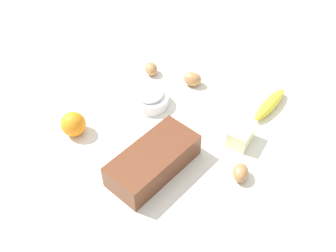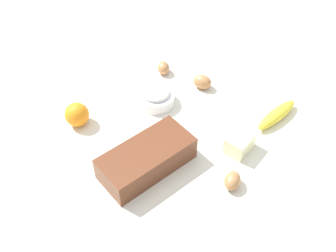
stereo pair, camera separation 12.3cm
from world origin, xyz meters
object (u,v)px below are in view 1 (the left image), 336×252
object	(u,v)px
egg_beside_bowl	(151,69)
orange_fruit	(73,124)
banana	(270,104)
butter_block	(241,135)
flour_bowl	(150,98)
loaf_pan	(153,160)
egg_loose	(192,79)
egg_near_butter	(240,173)

from	to	relation	value
egg_beside_bowl	orange_fruit	bearing A→B (deg)	-5.04
banana	butter_block	world-z (taller)	butter_block
flour_bowl	butter_block	size ratio (longest dim) A/B	1.40
banana	loaf_pan	bearing A→B (deg)	-23.07
flour_bowl	orange_fruit	size ratio (longest dim) A/B	1.59
egg_loose	egg_near_butter	bearing A→B (deg)	49.12
egg_loose	egg_beside_bowl	bearing A→B (deg)	-79.73
flour_bowl	banana	world-z (taller)	flour_bowl
flour_bowl	egg_near_butter	world-z (taller)	flour_bowl
butter_block	egg_loose	size ratio (longest dim) A/B	1.35
loaf_pan	egg_loose	distance (m)	0.41
banana	egg_beside_bowl	distance (m)	0.45
banana	butter_block	bearing A→B (deg)	-5.24
loaf_pan	banana	size ratio (longest dim) A/B	1.56
loaf_pan	orange_fruit	distance (m)	0.30
egg_beside_bowl	egg_loose	distance (m)	0.16
flour_bowl	egg_loose	size ratio (longest dim) A/B	1.89
orange_fruit	banana	bearing A→B (deg)	132.99
banana	egg_near_butter	size ratio (longest dim) A/B	3.02
loaf_pan	egg_near_butter	xyz separation A→B (m)	(-0.11, 0.23, -0.02)
egg_near_butter	loaf_pan	bearing A→B (deg)	-63.92
banana	flour_bowl	bearing A→B (deg)	-59.82
butter_block	loaf_pan	bearing A→B (deg)	-34.85
orange_fruit	loaf_pan	bearing A→B (deg)	93.12
flour_bowl	egg_loose	distance (m)	0.18
flour_bowl	orange_fruit	bearing A→B (deg)	-27.67
flour_bowl	egg_near_butter	xyz separation A→B (m)	(0.11, 0.40, -0.01)
orange_fruit	butter_block	size ratio (longest dim) A/B	0.88
loaf_pan	egg_loose	size ratio (longest dim) A/B	4.44
loaf_pan	egg_beside_bowl	bearing A→B (deg)	-135.53
egg_near_butter	egg_loose	xyz separation A→B (m)	(-0.28, -0.33, 0.00)
flour_bowl	butter_block	distance (m)	0.33
flour_bowl	egg_loose	xyz separation A→B (m)	(-0.17, 0.07, -0.00)
flour_bowl	egg_near_butter	size ratio (longest dim) A/B	2.00
banana	egg_beside_bowl	xyz separation A→B (m)	(0.06, -0.44, 0.00)
banana	egg_loose	distance (m)	0.29
flour_bowl	egg_beside_bowl	xyz separation A→B (m)	(-0.14, -0.09, -0.01)
egg_beside_bowl	flour_bowl	bearing A→B (deg)	33.45
butter_block	egg_beside_bowl	world-z (taller)	butter_block
banana	orange_fruit	world-z (taller)	orange_fruit
orange_fruit	egg_beside_bowl	xyz separation A→B (m)	(-0.38, 0.03, -0.02)
butter_block	egg_near_butter	xyz separation A→B (m)	(0.13, 0.06, -0.01)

